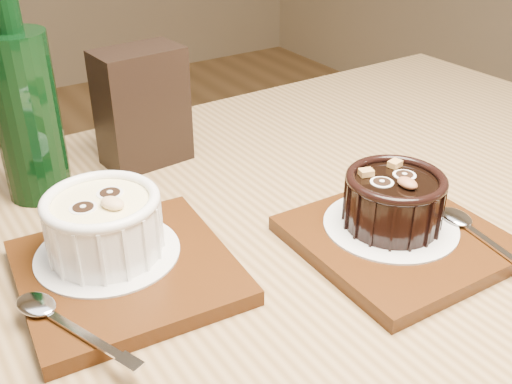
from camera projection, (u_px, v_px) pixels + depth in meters
table at (295, 332)px, 0.60m from camera, size 1.21×0.82×0.75m
tray_left at (127, 272)px, 0.53m from camera, size 0.19×0.19×0.01m
doily_left at (108, 253)px, 0.54m from camera, size 0.13×0.13×0.00m
ramekin_white at (103, 222)px, 0.53m from camera, size 0.10×0.10×0.06m
spoon_left at (65, 322)px, 0.46m from camera, size 0.07×0.13×0.01m
tray_right at (398, 240)px, 0.58m from camera, size 0.18×0.18×0.01m
doily_right at (390, 225)px, 0.58m from camera, size 0.13×0.13×0.00m
ramekin_dark at (394, 198)px, 0.57m from camera, size 0.09×0.09×0.06m
spoon_right at (481, 235)px, 0.56m from camera, size 0.05×0.14×0.01m
condiment_stand at (142, 107)px, 0.71m from camera, size 0.10×0.07×0.14m
green_bottle at (26, 111)px, 0.62m from camera, size 0.07×0.07×0.25m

